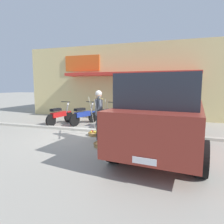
# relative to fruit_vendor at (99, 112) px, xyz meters

# --- Properties ---
(ground_plane) EXTENTS (90.00, 90.00, 0.00)m
(ground_plane) POSITION_rel_fruit_vendor_xyz_m (-0.52, 0.44, -0.98)
(ground_plane) COLOR #9E998C
(sidewalk_curb) EXTENTS (20.00, 0.24, 0.10)m
(sidewalk_curb) POSITION_rel_fruit_vendor_xyz_m (-0.52, 1.14, -0.93)
(sidewalk_curb) COLOR #BAB4A5
(sidewalk_curb) RESTS_ON ground
(fruit_vendor) EXTENTS (0.76, 1.24, 1.70)m
(fruit_vendor) POSITION_rel_fruit_vendor_xyz_m (0.00, 0.00, 0.00)
(fruit_vendor) COLOR black
(fruit_vendor) RESTS_ON ground
(fruit_basket_left_side) EXTENTS (0.59, 0.59, 1.45)m
(fruit_basket_left_side) POSITION_rel_fruit_vendor_xyz_m (-0.37, 0.61, -0.90)
(fruit_basket_left_side) COLOR #B2894C
(fruit_basket_left_side) RESTS_ON ground
(fruit_basket_right_side) EXTENTS (0.59, 0.59, 1.45)m
(fruit_basket_right_side) POSITION_rel_fruit_vendor_xyz_m (0.36, -0.61, -0.90)
(fruit_basket_right_side) COLOR #B2894C
(fruit_basket_right_side) RESTS_ON ground
(motorcycle_nearest_shop) EXTENTS (0.54, 1.81, 1.09)m
(motorcycle_nearest_shop) POSITION_rel_fruit_vendor_xyz_m (-2.80, 2.01, -0.52)
(motorcycle_nearest_shop) COLOR black
(motorcycle_nearest_shop) RESTS_ON ground
(motorcycle_second_in_row) EXTENTS (0.75, 1.74, 1.09)m
(motorcycle_second_in_row) POSITION_rel_fruit_vendor_xyz_m (-1.73, 2.43, -0.52)
(motorcycle_second_in_row) COLOR black
(motorcycle_second_in_row) RESTS_ON ground
(motorcycle_third_in_row) EXTENTS (0.54, 1.82, 1.09)m
(motorcycle_third_in_row) POSITION_rel_fruit_vendor_xyz_m (-0.45, 2.43, -0.52)
(motorcycle_third_in_row) COLOR black
(motorcycle_third_in_row) RESTS_ON ground
(parked_truck) EXTENTS (2.55, 4.88, 2.10)m
(parked_truck) POSITION_rel_fruit_vendor_xyz_m (2.15, -0.48, 0.06)
(parked_truck) COLOR maroon
(parked_truck) RESTS_ON ground
(storefront_building) EXTENTS (13.00, 6.00, 4.20)m
(storefront_building) POSITION_rel_fruit_vendor_xyz_m (0.05, 7.28, 1.13)
(storefront_building) COLOR #DBC684
(storefront_building) RESTS_ON ground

